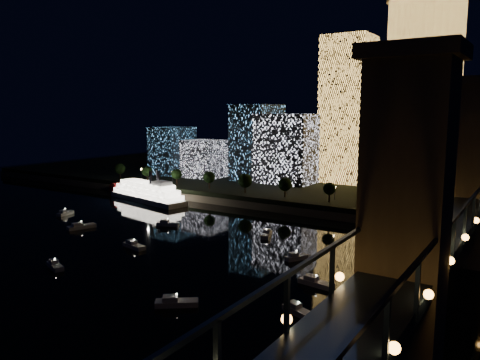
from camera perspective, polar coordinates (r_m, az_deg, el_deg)
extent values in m
plane|color=black|center=(124.87, -9.63, -10.99)|extent=(520.00, 520.00, 0.00)
cube|color=black|center=(261.84, 14.75, -0.38)|extent=(420.00, 160.00, 5.00)
cube|color=#6B5E4C|center=(190.58, 7.30, -3.70)|extent=(420.00, 6.00, 3.00)
cylinder|color=#E9AA4A|center=(226.03, 21.31, 9.26)|extent=(32.00, 32.00, 83.63)
cube|color=#E9AA4A|center=(246.76, 12.98, 8.30)|extent=(23.06, 23.06, 73.36)
cube|color=white|center=(239.97, 5.85, 3.87)|extent=(28.31, 23.96, 34.84)
cube|color=#529EE0|center=(250.16, 2.10, 4.65)|extent=(19.86, 25.82, 39.72)
cube|color=white|center=(259.10, -4.32, 2.61)|extent=(20.40, 18.54, 20.40)
cube|color=#529EE0|center=(273.77, -8.25, 3.57)|extent=(19.40, 21.34, 27.16)
cube|color=#17274A|center=(90.55, 22.23, -7.09)|extent=(10.00, 260.00, 2.00)
cube|color=#6B5E4C|center=(138.10, 26.32, 0.37)|extent=(11.00, 9.00, 48.00)
cube|color=#6B5E4C|center=(70.07, 19.36, -6.30)|extent=(11.00, 9.00, 48.00)
cube|color=#6B5E4C|center=(137.24, 27.01, 10.76)|extent=(13.00, 11.00, 2.00)
cube|color=#6B5E4C|center=(68.37, 20.41, 14.43)|extent=(13.00, 11.00, 2.00)
cube|color=#17274A|center=(90.01, 19.35, -2.46)|extent=(0.50, 150.00, 0.50)
cube|color=#17274A|center=(88.28, 25.66, -3.02)|extent=(0.50, 150.00, 0.50)
cube|color=#17274A|center=(57.63, 10.39, -11.74)|extent=(0.50, 0.50, 7.00)
cube|color=#17274A|center=(79.40, 17.14, -6.35)|extent=(0.50, 0.50, 7.00)
cube|color=#17274A|center=(102.17, 20.87, -3.28)|extent=(0.50, 0.50, 7.00)
cube|color=#17274A|center=(125.41, 23.21, -1.33)|extent=(0.50, 0.50, 7.00)
cube|color=#17274A|center=(148.88, 24.82, 0.01)|extent=(0.50, 0.50, 7.00)
sphere|color=#FF9E38|center=(50.90, 5.71, -16.52)|extent=(1.20, 1.20, 1.20)
sphere|color=#FF9E38|center=(91.21, 18.88, -5.64)|extent=(1.20, 1.20, 1.20)
sphere|color=#FF9E38|center=(134.52, 23.63, -1.47)|extent=(1.20, 1.20, 1.20)
sphere|color=#FF9E38|center=(178.68, 26.04, 0.66)|extent=(1.20, 1.20, 1.20)
cube|color=silver|center=(220.58, -11.23, -2.22)|extent=(47.74, 19.84, 2.33)
cube|color=white|center=(220.19, -11.25, -1.65)|extent=(43.75, 18.11, 2.13)
cube|color=white|center=(219.83, -11.26, -1.10)|extent=(39.75, 16.37, 2.13)
cube|color=white|center=(219.49, -11.28, -0.56)|extent=(33.86, 14.25, 2.13)
cube|color=silver|center=(209.77, -9.51, -0.41)|extent=(8.77, 7.26, 1.75)
cylinder|color=black|center=(213.07, -10.86, 0.27)|extent=(1.36, 1.36, 5.82)
cylinder|color=black|center=(215.26, -10.01, 0.38)|extent=(1.36, 1.36, 5.82)
cylinder|color=maroon|center=(239.66, -14.37, -1.06)|extent=(8.41, 9.92, 6.79)
cube|color=silver|center=(133.46, 6.90, -9.38)|extent=(5.05, 6.91, 1.20)
cube|color=silver|center=(132.57, 6.55, -9.00)|extent=(2.64, 2.89, 1.00)
sphere|color=white|center=(132.86, 6.91, -8.56)|extent=(0.36, 0.36, 0.36)
cube|color=silver|center=(146.96, -12.77, -7.86)|extent=(9.07, 4.51, 1.20)
cube|color=silver|center=(147.72, -13.06, -7.34)|extent=(3.44, 2.84, 1.00)
sphere|color=white|center=(146.42, -12.80, -7.10)|extent=(0.36, 0.36, 0.36)
cube|color=silver|center=(172.06, -8.79, -5.35)|extent=(8.44, 5.65, 1.20)
cube|color=silver|center=(172.17, -9.18, -4.98)|extent=(3.44, 3.07, 1.00)
sphere|color=white|center=(171.59, -8.80, -4.70)|extent=(0.36, 0.36, 0.36)
cube|color=silver|center=(200.33, -20.52, -3.84)|extent=(3.61, 7.70, 1.20)
cube|color=silver|center=(199.33, -20.76, -3.59)|extent=(2.34, 2.88, 1.00)
sphere|color=white|center=(199.94, -20.55, -3.28)|extent=(0.36, 0.36, 0.36)
cube|color=silver|center=(175.71, -18.74, -5.42)|extent=(6.12, 10.22, 1.20)
cube|color=silver|center=(175.01, -19.21, -5.12)|extent=(3.51, 4.05, 1.00)
sphere|color=white|center=(175.26, -18.77, -4.78)|extent=(0.36, 0.36, 0.36)
cube|color=silver|center=(100.07, 7.13, -15.61)|extent=(7.80, 4.77, 1.20)
cube|color=silver|center=(100.36, 6.68, -14.84)|extent=(3.11, 2.71, 1.00)
sphere|color=white|center=(99.27, 7.15, -14.56)|extent=(0.36, 0.36, 0.36)
cube|color=silver|center=(138.29, 18.81, -9.14)|extent=(9.14, 6.15, 1.20)
cube|color=silver|center=(137.74, 18.29, -8.71)|extent=(3.73, 3.33, 1.00)
sphere|color=white|center=(137.71, 18.85, -8.34)|extent=(0.36, 0.36, 0.36)
cube|color=silver|center=(104.12, -7.71, -14.63)|extent=(9.07, 7.84, 1.20)
cube|color=silver|center=(103.80, -8.51, -14.07)|extent=(3.99, 3.83, 1.00)
sphere|color=white|center=(103.36, -7.74, -13.61)|extent=(0.36, 0.36, 0.36)
cube|color=silver|center=(156.05, 3.23, -6.70)|extent=(5.43, 8.71, 1.20)
cube|color=silver|center=(156.95, 3.30, -6.19)|extent=(3.05, 3.48, 1.00)
sphere|color=white|center=(155.54, 3.24, -5.99)|extent=(0.36, 0.36, 0.36)
cube|color=silver|center=(134.80, -21.60, -9.74)|extent=(7.82, 4.64, 1.20)
cube|color=silver|center=(135.50, -21.77, -9.17)|extent=(3.09, 2.67, 1.00)
sphere|color=white|center=(134.21, -21.65, -8.93)|extent=(0.36, 0.36, 0.36)
cube|color=silver|center=(115.45, 9.26, -12.31)|extent=(9.02, 3.90, 1.20)
cube|color=silver|center=(115.70, 8.71, -11.67)|extent=(3.32, 2.65, 1.00)
sphere|color=white|center=(114.76, 9.28, -11.37)|extent=(0.36, 0.36, 0.36)
cylinder|color=black|center=(260.33, -14.41, 0.58)|extent=(0.70, 0.70, 4.00)
sphere|color=black|center=(259.89, -14.44, 1.35)|extent=(5.81, 5.81, 5.81)
cylinder|color=black|center=(246.07, -11.25, 0.25)|extent=(0.70, 0.70, 4.00)
sphere|color=black|center=(245.61, -11.28, 1.05)|extent=(5.47, 5.47, 5.47)
cylinder|color=black|center=(232.67, -7.72, -0.13)|extent=(0.70, 0.70, 4.00)
sphere|color=black|center=(232.18, -7.74, 0.72)|extent=(5.29, 5.29, 5.29)
cylinder|color=black|center=(220.26, -3.77, -0.55)|extent=(0.70, 0.70, 4.00)
sphere|color=black|center=(219.74, -3.78, 0.35)|extent=(5.51, 5.51, 5.51)
cylinder|color=black|center=(209.04, 0.63, -1.02)|extent=(0.70, 0.70, 4.00)
sphere|color=black|center=(208.49, 0.63, -0.07)|extent=(6.35, 6.35, 6.35)
cylinder|color=black|center=(199.20, 5.49, -1.53)|extent=(0.70, 0.70, 4.00)
sphere|color=black|center=(198.62, 5.51, -0.53)|extent=(5.79, 5.79, 5.79)
cylinder|color=black|center=(190.95, 10.82, -2.07)|extent=(0.70, 0.70, 4.00)
sphere|color=black|center=(190.35, 10.85, -1.04)|extent=(5.06, 5.06, 5.06)
cylinder|color=black|center=(184.51, 16.58, -2.64)|extent=(0.70, 0.70, 4.00)
sphere|color=black|center=(183.89, 16.63, -1.57)|extent=(5.09, 5.09, 5.09)
cylinder|color=black|center=(180.07, 22.70, -3.21)|extent=(0.70, 0.70, 4.00)
sphere|color=black|center=(179.44, 22.76, -2.12)|extent=(6.87, 6.87, 6.87)
cylinder|color=black|center=(257.20, -11.92, 0.69)|extent=(0.24, 0.24, 5.00)
sphere|color=#FFCC7F|center=(256.85, -11.94, 1.31)|extent=(0.70, 0.70, 0.70)
cylinder|color=black|center=(242.27, -8.23, 0.32)|extent=(0.24, 0.24, 5.00)
sphere|color=#FFCC7F|center=(241.90, -8.25, 0.97)|extent=(0.70, 0.70, 0.70)
cylinder|color=black|center=(228.49, -4.08, -0.10)|extent=(0.24, 0.24, 5.00)
sphere|color=#FFCC7F|center=(228.09, -4.08, 0.59)|extent=(0.70, 0.70, 0.70)
cylinder|color=black|center=(216.07, 0.58, -0.58)|extent=(0.24, 0.24, 5.00)
sphere|color=#FFCC7F|center=(215.66, 0.59, 0.16)|extent=(0.70, 0.70, 0.70)
cylinder|color=black|center=(205.27, 5.77, -1.09)|extent=(0.24, 0.24, 5.00)
sphere|color=#FFCC7F|center=(204.83, 5.79, -0.32)|extent=(0.70, 0.70, 0.70)
cylinder|color=black|center=(196.35, 11.49, -1.66)|extent=(0.24, 0.24, 5.00)
sphere|color=#FFCC7F|center=(195.89, 11.51, -0.85)|extent=(0.70, 0.70, 0.70)
cylinder|color=black|center=(189.57, 17.68, -2.24)|extent=(0.24, 0.24, 5.00)
sphere|color=#FFCC7F|center=(189.09, 17.72, -1.41)|extent=(0.70, 0.70, 0.70)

